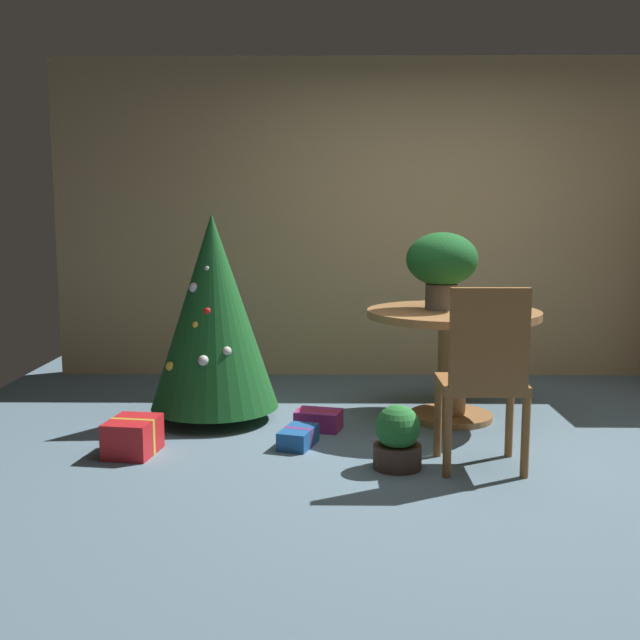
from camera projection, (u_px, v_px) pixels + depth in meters
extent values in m
plane|color=slate|center=(459.00, 457.00, 4.18)|extent=(6.60, 6.60, 0.00)
cube|color=tan|center=(418.00, 220.00, 6.18)|extent=(6.00, 0.10, 2.60)
cylinder|color=#9E6B3D|center=(451.00, 416.00, 4.95)|extent=(0.55, 0.55, 0.04)
cylinder|color=#9E6B3D|center=(452.00, 366.00, 4.90)|extent=(0.19, 0.19, 0.64)
cylinder|color=#9E6B3D|center=(453.00, 314.00, 4.85)|extent=(1.12, 1.12, 0.05)
cylinder|color=#665B51|center=(441.00, 297.00, 4.87)|extent=(0.21, 0.21, 0.17)
ellipsoid|color=#195623|center=(442.00, 259.00, 4.84)|extent=(0.46, 0.46, 0.35)
sphere|color=#EAD14C|center=(430.00, 255.00, 4.93)|extent=(0.08, 0.08, 0.08)
sphere|color=#EAD14C|center=(421.00, 259.00, 4.95)|extent=(0.07, 0.07, 0.07)
sphere|color=#EAD14C|center=(455.00, 261.00, 4.93)|extent=(0.05, 0.05, 0.05)
cylinder|color=brown|center=(438.00, 419.00, 4.16)|extent=(0.04, 0.04, 0.43)
cylinder|color=brown|center=(509.00, 419.00, 4.16)|extent=(0.04, 0.04, 0.43)
cylinder|color=brown|center=(447.00, 437.00, 3.82)|extent=(0.04, 0.04, 0.43)
cylinder|color=brown|center=(525.00, 437.00, 3.82)|extent=(0.04, 0.04, 0.43)
cube|color=brown|center=(481.00, 384.00, 3.96)|extent=(0.44, 0.39, 0.05)
cube|color=brown|center=(489.00, 338.00, 3.75)|extent=(0.40, 0.05, 0.51)
cylinder|color=brown|center=(215.00, 413.00, 4.94)|extent=(0.10, 0.10, 0.09)
cone|color=#195623|center=(213.00, 312.00, 4.84)|extent=(0.83, 0.83, 1.27)
sphere|color=silver|center=(194.00, 288.00, 4.72)|extent=(0.07, 0.07, 0.07)
sphere|color=gold|center=(171.00, 366.00, 4.70)|extent=(0.06, 0.06, 0.06)
sphere|color=silver|center=(203.00, 361.00, 4.59)|extent=(0.07, 0.07, 0.07)
sphere|color=red|center=(208.00, 311.00, 4.66)|extent=(0.06, 0.06, 0.06)
sphere|color=gold|center=(196.00, 325.00, 4.65)|extent=(0.04, 0.04, 0.04)
sphere|color=silver|center=(225.00, 275.00, 4.91)|extent=(0.06, 0.06, 0.06)
sphere|color=silver|center=(207.00, 269.00, 4.71)|extent=(0.04, 0.04, 0.04)
sphere|color=silver|center=(226.00, 351.00, 4.64)|extent=(0.07, 0.07, 0.07)
cube|color=#1E569E|center=(298.00, 437.00, 4.36)|extent=(0.25, 0.32, 0.11)
cube|color=#9E287A|center=(298.00, 437.00, 4.36)|extent=(0.17, 0.08, 0.11)
cube|color=#9E287A|center=(319.00, 420.00, 4.70)|extent=(0.32, 0.26, 0.12)
cube|color=red|center=(319.00, 420.00, 4.70)|extent=(0.28, 0.10, 0.12)
cube|color=red|center=(133.00, 437.00, 4.21)|extent=(0.29, 0.35, 0.20)
cube|color=gold|center=(133.00, 437.00, 4.21)|extent=(0.26, 0.07, 0.20)
cylinder|color=#4C382D|center=(397.00, 456.00, 3.99)|extent=(0.26, 0.26, 0.13)
sphere|color=#287533|center=(398.00, 427.00, 3.97)|extent=(0.24, 0.24, 0.24)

